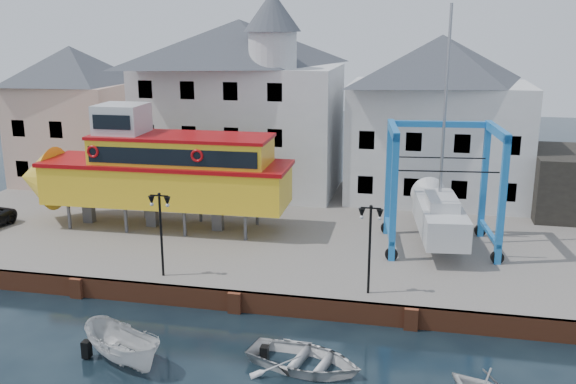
# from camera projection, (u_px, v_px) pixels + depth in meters

# --- Properties ---
(ground) EXTENTS (140.00, 140.00, 0.00)m
(ground) POSITION_uv_depth(u_px,v_px,m) (235.00, 312.00, 29.68)
(ground) COLOR black
(ground) RESTS_ON ground
(hardstanding) EXTENTS (44.00, 22.00, 1.00)m
(hardstanding) POSITION_uv_depth(u_px,v_px,m) (286.00, 229.00, 39.95)
(hardstanding) COLOR #68625B
(hardstanding) RESTS_ON ground
(quay_wall) EXTENTS (44.00, 0.47, 1.00)m
(quay_wall) POSITION_uv_depth(u_px,v_px,m) (236.00, 301.00, 29.65)
(quay_wall) COLOR brown
(quay_wall) RESTS_ON ground
(building_pink) EXTENTS (8.00, 7.00, 10.30)m
(building_pink) POSITION_uv_depth(u_px,v_px,m) (75.00, 115.00, 48.77)
(building_pink) COLOR #CD9F8F
(building_pink) RESTS_ON hardstanding
(building_white_main) EXTENTS (14.00, 8.30, 14.00)m
(building_white_main) POSITION_uv_depth(u_px,v_px,m) (242.00, 103.00, 46.17)
(building_white_main) COLOR silver
(building_white_main) RESTS_ON hardstanding
(building_white_right) EXTENTS (12.00, 8.00, 11.20)m
(building_white_right) POSITION_uv_depth(u_px,v_px,m) (438.00, 118.00, 44.11)
(building_white_right) COLOR silver
(building_white_right) RESTS_ON hardstanding
(lamp_post_left) EXTENTS (1.12, 0.32, 4.20)m
(lamp_post_left) POSITION_uv_depth(u_px,v_px,m) (160.00, 213.00, 30.56)
(lamp_post_left) COLOR black
(lamp_post_left) RESTS_ON hardstanding
(lamp_post_right) EXTENTS (1.12, 0.32, 4.20)m
(lamp_post_right) POSITION_uv_depth(u_px,v_px,m) (370.00, 227.00, 28.53)
(lamp_post_right) COLOR black
(lamp_post_right) RESTS_ON hardstanding
(tour_boat) EXTENTS (17.00, 4.45, 7.37)m
(tour_boat) POSITION_uv_depth(u_px,v_px,m) (150.00, 170.00, 38.10)
(tour_boat) COLOR #59595E
(tour_boat) RESTS_ON hardstanding
(travel_lift) EXTENTS (6.56, 8.77, 12.94)m
(travel_lift) POSITION_uv_depth(u_px,v_px,m) (438.00, 206.00, 35.46)
(travel_lift) COLOR #2576C3
(travel_lift) RESTS_ON hardstanding
(motorboat_a) EXTENTS (4.53, 3.49, 1.66)m
(motorboat_a) POSITION_uv_depth(u_px,v_px,m) (124.00, 362.00, 25.29)
(motorboat_a) COLOR silver
(motorboat_a) RESTS_ON ground
(motorboat_b) EXTENTS (5.20, 4.21, 0.95)m
(motorboat_b) POSITION_uv_depth(u_px,v_px,m) (304.00, 368.00, 24.90)
(motorboat_b) COLOR silver
(motorboat_b) RESTS_ON ground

